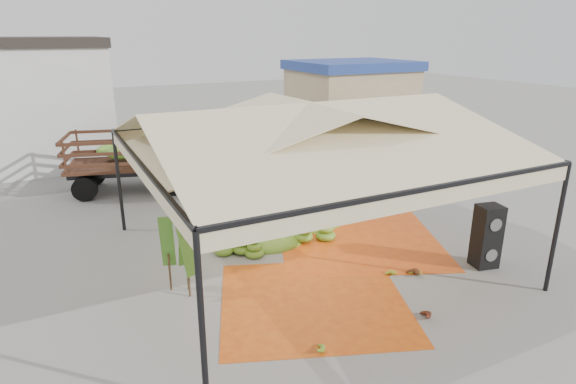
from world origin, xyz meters
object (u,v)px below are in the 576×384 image
truck_left (166,153)px  truck_right (341,130)px  banana_heap (267,209)px  speaker_stack (487,236)px  vendor (252,178)px

truck_left → truck_right: bearing=21.7°
banana_heap → truck_left: size_ratio=0.78×
speaker_stack → banana_heap: bearing=140.0°
banana_heap → truck_right: size_ratio=0.85×
speaker_stack → truck_right: 11.35m
speaker_stack → truck_right: size_ratio=0.26×
speaker_stack → truck_left: 11.45m
vendor → truck_right: 7.00m
banana_heap → speaker_stack: 6.14m
banana_heap → truck_left: truck_left is taller
banana_heap → speaker_stack: size_ratio=3.28×
banana_heap → speaker_stack: speaker_stack is taller
speaker_stack → truck_right: (2.79, 10.99, 0.48)m
speaker_stack → truck_left: (-5.54, 10.00, 0.54)m
banana_heap → truck_left: (-1.74, 5.17, 0.78)m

